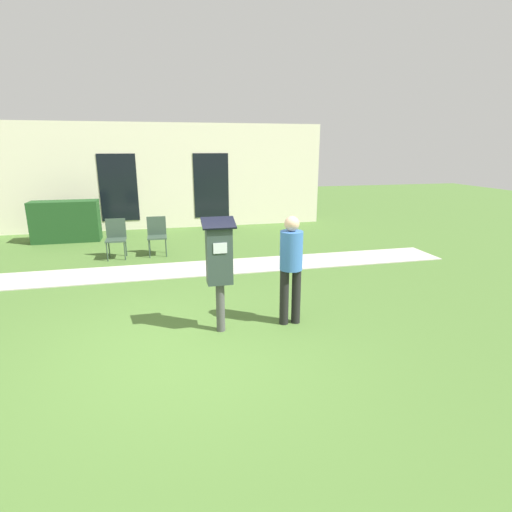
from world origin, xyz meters
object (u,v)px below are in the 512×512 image
Objects in this scene: person_standing at (291,262)px; outdoor_chair_middle at (157,233)px; parking_meter at (219,261)px; outdoor_chair_left at (116,235)px.

person_standing is 1.76× the size of outdoor_chair_middle.
outdoor_chair_middle is at bearing 100.97° from parking_meter.
outdoor_chair_middle is at bearing -13.74° from outdoor_chair_left.
parking_meter is 4.54m from outdoor_chair_middle.
person_standing reaches higher than outdoor_chair_middle.
parking_meter is at bearing 157.37° from person_standing.
person_standing is (1.01, 0.01, -0.09)m from parking_meter.
parking_meter is 1.77× the size of outdoor_chair_middle.
person_standing is 5.17m from outdoor_chair_left.
parking_meter reaches higher than person_standing.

